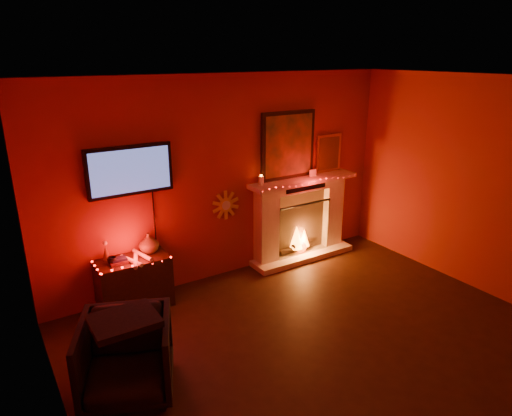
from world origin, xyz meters
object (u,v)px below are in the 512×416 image
at_px(sunburst_clock, 226,205).
at_px(armchair, 127,357).
at_px(tv, 130,171).
at_px(console_table, 135,280).
at_px(fireplace, 300,211).

relative_size(sunburst_clock, armchair, 0.50).
xyz_separation_m(tv, armchair, (-0.65, -1.58, -1.28)).
bearing_deg(console_table, armchair, -110.90).
bearing_deg(console_table, fireplace, 2.81).
xyz_separation_m(tv, console_table, (-0.12, -0.19, -1.29)).
distance_m(sunburst_clock, armchair, 2.57).
bearing_deg(armchair, sunburst_clock, 63.10).
height_order(fireplace, tv, fireplace).
distance_m(sunburst_clock, console_table, 1.53).
xyz_separation_m(fireplace, console_table, (-2.56, -0.13, -0.37)).
relative_size(console_table, armchair, 1.10).
distance_m(tv, sunburst_clock, 1.41).
bearing_deg(armchair, console_table, 92.03).
distance_m(tv, armchair, 2.13).
bearing_deg(sunburst_clock, armchair, -139.83).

